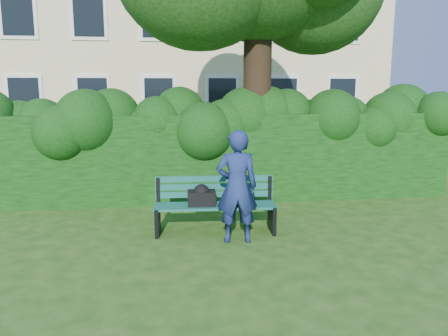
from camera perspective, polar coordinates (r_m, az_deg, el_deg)
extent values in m
plane|color=#1D4A13|center=(7.24, 0.64, -8.28)|extent=(80.00, 80.00, 0.00)
cube|color=beige|center=(21.13, -5.21, 20.44)|extent=(16.00, 8.00, 12.00)
cube|color=white|center=(17.49, -24.61, 8.46)|extent=(1.30, 0.08, 1.60)
cube|color=black|center=(17.45, -24.65, 8.45)|extent=(1.05, 0.04, 1.35)
cube|color=white|center=(16.96, -16.74, 8.93)|extent=(1.30, 0.08, 1.60)
cube|color=black|center=(16.92, -16.76, 8.92)|extent=(1.05, 0.04, 1.35)
cube|color=white|center=(16.76, -8.51, 9.24)|extent=(1.30, 0.08, 1.60)
cube|color=black|center=(16.72, -8.51, 9.23)|extent=(1.05, 0.04, 1.35)
cube|color=white|center=(16.91, -0.24, 9.36)|extent=(1.30, 0.08, 1.60)
cube|color=black|center=(16.87, -0.22, 9.36)|extent=(1.05, 0.04, 1.35)
cube|color=white|center=(17.38, 7.73, 9.29)|extent=(1.30, 0.08, 1.60)
cube|color=black|center=(17.34, 7.77, 9.29)|extent=(1.05, 0.04, 1.35)
cube|color=white|center=(18.16, 15.15, 9.08)|extent=(1.30, 0.08, 1.60)
cube|color=black|center=(18.13, 15.19, 9.07)|extent=(1.05, 0.04, 1.35)
cube|color=white|center=(17.66, -25.33, 17.55)|extent=(1.30, 0.08, 1.60)
cube|color=black|center=(17.63, -25.37, 17.57)|extent=(1.05, 0.04, 1.35)
cube|color=white|center=(17.14, -17.26, 18.31)|extent=(1.30, 0.08, 1.60)
cube|color=black|center=(17.10, -17.28, 18.33)|extent=(1.05, 0.04, 1.35)
cube|color=white|center=(16.94, -8.78, 18.74)|extent=(1.30, 0.08, 1.60)
cube|color=black|center=(16.90, -8.78, 18.76)|extent=(1.05, 0.04, 1.35)
cube|color=white|center=(17.08, -0.25, 18.79)|extent=(1.30, 0.08, 1.60)
cube|color=black|center=(17.04, -0.23, 18.81)|extent=(1.05, 0.04, 1.35)
cube|color=white|center=(17.55, 7.97, 18.47)|extent=(1.30, 0.08, 1.60)
cube|color=black|center=(17.52, 8.01, 18.49)|extent=(1.05, 0.04, 1.35)
cube|color=white|center=(18.33, 15.58, 17.85)|extent=(1.30, 0.08, 1.60)
cube|color=black|center=(18.29, 15.63, 17.87)|extent=(1.05, 0.04, 1.35)
cube|color=black|center=(9.15, -1.35, 1.49)|extent=(10.00, 1.00, 1.80)
cylinder|color=black|center=(9.18, 4.37, 11.11)|extent=(0.57, 0.57, 4.87)
cube|color=#0F4E43|center=(6.87, -1.07, -5.37)|extent=(1.96, 0.22, 0.04)
cube|color=#0F4E43|center=(6.99, -1.12, -5.10)|extent=(1.96, 0.22, 0.04)
cube|color=#0F4E43|center=(7.10, -1.18, -4.84)|extent=(1.96, 0.22, 0.04)
cube|color=#0F4E43|center=(7.22, -1.23, -4.59)|extent=(1.96, 0.22, 0.04)
cube|color=#0F4E43|center=(7.27, -1.26, -3.44)|extent=(1.95, 0.16, 0.10)
cube|color=#0F4E43|center=(7.25, -1.27, -2.42)|extent=(1.95, 0.16, 0.10)
cube|color=#0F4E43|center=(7.23, -1.28, -1.40)|extent=(1.95, 0.16, 0.10)
cube|color=black|center=(7.13, -8.66, -6.84)|extent=(0.09, 0.50, 0.44)
cube|color=black|center=(7.26, -8.60, -2.99)|extent=(0.06, 0.06, 0.45)
cube|color=black|center=(7.02, -8.74, -5.25)|extent=(0.09, 0.42, 0.05)
cube|color=black|center=(7.22, 6.28, -6.56)|extent=(0.09, 0.50, 0.44)
cube|color=black|center=(7.35, 5.98, -2.76)|extent=(0.06, 0.06, 0.45)
cube|color=black|center=(7.11, 6.38, -4.98)|extent=(0.09, 0.42, 0.05)
cube|color=white|center=(6.98, -3.01, -4.87)|extent=(0.19, 0.14, 0.02)
cube|color=black|center=(7.00, -2.94, -3.93)|extent=(0.46, 0.31, 0.23)
imported|color=navy|center=(6.55, 1.69, -2.47)|extent=(0.65, 0.45, 1.72)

